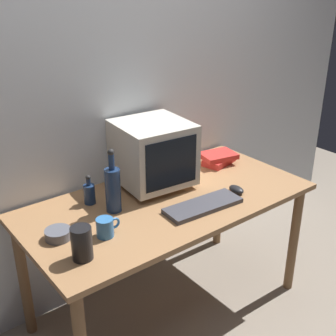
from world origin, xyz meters
name	(u,v)px	position (x,y,z in m)	size (l,w,h in m)	color
ground_plane	(168,307)	(0.00, 0.00, 0.00)	(6.00, 6.00, 0.00)	gray
back_wall	(119,89)	(0.00, 0.45, 1.25)	(4.00, 0.08, 2.50)	silver
desk	(168,213)	(0.00, 0.00, 0.65)	(1.56, 0.78, 0.74)	#9E7047
crt_monitor	(153,153)	(0.04, 0.19, 0.94)	(0.41, 0.42, 0.37)	beige
keyboard	(203,206)	(0.08, -0.19, 0.75)	(0.42, 0.15, 0.02)	#3F3F47
computer_mouse	(236,189)	(0.34, -0.17, 0.76)	(0.06, 0.10, 0.04)	black
bottle_tall	(113,188)	(-0.30, 0.07, 0.87)	(0.08, 0.08, 0.34)	navy
bottle_short	(89,193)	(-0.35, 0.21, 0.80)	(0.06, 0.06, 0.16)	navy
book_stack	(219,158)	(0.54, 0.17, 0.78)	(0.25, 0.20, 0.07)	red
mug	(106,227)	(-0.45, -0.11, 0.79)	(0.12, 0.08, 0.09)	#3370B2
cd_spindle	(58,234)	(-0.63, 0.01, 0.76)	(0.12, 0.12, 0.04)	#595B66
metal_canister	(82,243)	(-0.61, -0.20, 0.82)	(0.09, 0.09, 0.15)	black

